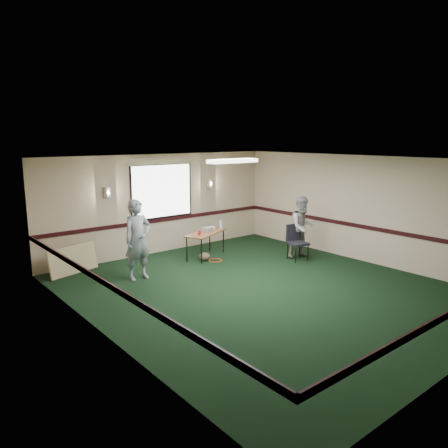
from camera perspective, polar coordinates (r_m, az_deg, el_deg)
ground at (r=9.33m, az=5.11°, el=-8.47°), size 8.00×8.00×0.00m
room_shell at (r=10.52m, az=-2.84°, el=2.72°), size 8.00×8.02×8.00m
folding_table at (r=11.55m, az=-2.40°, el=-1.33°), size 1.45×1.04×0.67m
projector at (r=11.68m, az=-2.24°, el=-0.70°), size 0.36×0.34×0.09m
game_console at (r=12.04m, az=-1.65°, el=-0.45°), size 0.18×0.15×0.05m
red_cup at (r=11.22m, az=-3.25°, el=-1.17°), size 0.07×0.07×0.11m
water_bottle at (r=11.96m, az=-0.42°, el=-0.09°), size 0.07×0.07×0.22m
duffel_bag at (r=11.32m, az=-2.58°, el=-4.28°), size 0.35×0.28×0.22m
cable_coil at (r=11.34m, az=-1.14°, el=-4.77°), size 0.46×0.46×0.02m
folded_table at (r=10.83m, az=-19.10°, el=-4.45°), size 1.28×0.54×0.65m
conference_chair at (r=11.50m, az=9.39°, el=-1.97°), size 0.55×0.56×0.92m
person_left at (r=9.89m, az=-11.19°, el=-2.03°), size 0.68×0.47×1.81m
person_right at (r=11.66m, az=10.22°, el=-0.41°), size 0.92×0.80×1.63m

